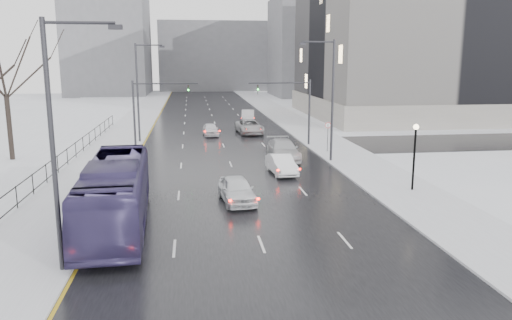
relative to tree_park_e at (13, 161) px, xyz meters
name	(u,v)px	position (x,y,z in m)	size (l,w,h in m)	color
road	(217,130)	(18.20, 16.00, 0.02)	(16.00, 150.00, 0.04)	black
cross_road	(224,147)	(18.20, 4.00, 0.02)	(130.00, 10.00, 0.04)	black
sidewalk_left	(128,131)	(7.70, 16.00, 0.08)	(5.00, 150.00, 0.16)	silver
sidewalk_right	(303,128)	(28.70, 16.00, 0.08)	(5.00, 150.00, 0.16)	silver
park_strip	(44,133)	(-1.80, 16.00, 0.06)	(14.00, 150.00, 0.12)	white
tree_park_e	(13,161)	(0.00, 0.00, 0.00)	(9.45, 9.45, 13.50)	black
iron_fence	(22,191)	(5.20, -14.00, 0.91)	(0.06, 70.00, 1.30)	black
streetlight_r_mid	(330,95)	(26.37, -4.00, 5.62)	(2.95, 0.25, 10.00)	#2D2D33
streetlight_l_near	(58,135)	(10.03, -24.00, 5.62)	(2.95, 0.25, 10.00)	#2D2D33
streetlight_l_far	(140,88)	(10.03, 8.00, 5.62)	(2.95, 0.25, 10.00)	#2D2D33
lamppost_r_mid	(415,147)	(29.20, -14.00, 2.94)	(0.36, 0.36, 4.28)	black
mast_signal_right	(299,104)	(25.53, 4.00, 4.11)	(6.10, 0.33, 6.50)	#2D2D33
mast_signal_left	(145,106)	(10.87, 4.00, 4.11)	(6.10, 0.33, 6.50)	#2D2D33
no_uturn_sign	(328,128)	(27.40, 0.00, 2.30)	(0.60, 0.06, 2.70)	#2D2D33
civic_building	(448,40)	(53.20, 28.00, 11.21)	(41.00, 31.00, 24.80)	gray
bldg_far_right	(325,47)	(46.20, 71.00, 11.00)	(24.00, 20.00, 22.00)	slate
bldg_far_left	(109,35)	(-3.80, 81.00, 14.00)	(18.00, 22.00, 28.00)	slate
bldg_far_center	(216,57)	(22.20, 96.00, 9.00)	(30.00, 18.00, 18.00)	slate
bus	(116,194)	(11.20, -18.49, 1.76)	(2.90, 12.37, 3.45)	#3C3363
sedan_center_near	(237,190)	(17.70, -14.95, 0.81)	(1.83, 4.54, 1.55)	silver
sedan_right_near	(281,164)	(21.70, -7.89, 0.76)	(1.53, 4.38, 1.44)	white
sedan_right_cross	(249,127)	(21.70, 12.69, 0.83)	(2.62, 5.68, 1.58)	#A6A7AB
sedan_right_far	(283,150)	(22.79, -2.59, 0.88)	(2.35, 5.78, 1.68)	#B2B3B6
sedan_center_far	(211,129)	(17.22, 11.76, 0.72)	(1.62, 4.02, 1.37)	white
sedan_right_distant	(248,116)	(22.76, 23.54, 0.84)	(1.69, 4.83, 1.59)	#B6B4B9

